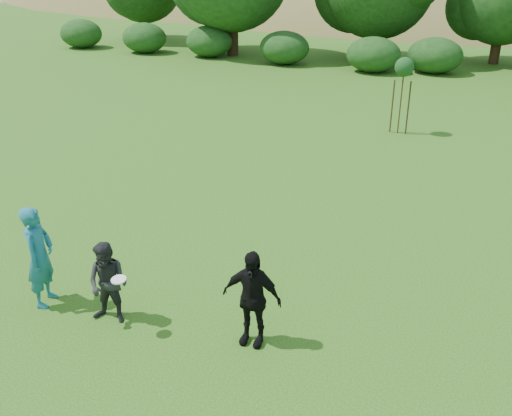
{
  "coord_description": "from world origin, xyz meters",
  "views": [
    {
      "loc": [
        4.96,
        -7.53,
        6.37
      ],
      "look_at": [
        0.0,
        3.0,
        1.1
      ],
      "focal_mm": 40.0,
      "sensor_mm": 36.0,
      "label": 1
    }
  ],
  "objects": [
    {
      "name": "player_grey",
      "position": [
        -1.3,
        -0.6,
        0.81
      ],
      "size": [
        0.88,
        0.74,
        1.62
      ],
      "primitive_type": "imported",
      "rotation": [
        0.0,
        0.0,
        0.17
      ],
      "color": "#242426",
      "rests_on": "ground"
    },
    {
      "name": "player_black",
      "position": [
        1.35,
        -0.05,
        0.91
      ],
      "size": [
        1.1,
        0.54,
        1.82
      ],
      "primitive_type": "imported",
      "rotation": [
        0.0,
        0.0,
        0.09
      ],
      "color": "black",
      "rests_on": "ground"
    },
    {
      "name": "ground",
      "position": [
        0.0,
        0.0,
        0.0
      ],
      "size": [
        120.0,
        120.0,
        0.0
      ],
      "primitive_type": "plane",
      "color": "#19470C",
      "rests_on": "ground"
    },
    {
      "name": "sapling",
      "position": [
        0.9,
        13.81,
        2.42
      ],
      "size": [
        0.7,
        0.7,
        2.85
      ],
      "color": "#3A2B17",
      "rests_on": "ground"
    },
    {
      "name": "frisbee",
      "position": [
        -0.87,
        -0.81,
        1.12
      ],
      "size": [
        0.27,
        0.27,
        0.06
      ],
      "color": "white",
      "rests_on": "ground"
    },
    {
      "name": "player_teal",
      "position": [
        -2.86,
        -0.66,
        1.03
      ],
      "size": [
        0.71,
        0.87,
        2.06
      ],
      "primitive_type": "imported",
      "rotation": [
        0.0,
        0.0,
        1.9
      ],
      "color": "#1B667B",
      "rests_on": "ground"
    },
    {
      "name": "hillside",
      "position": [
        -0.56,
        68.45,
        -11.97
      ],
      "size": [
        150.0,
        72.0,
        52.0
      ],
      "color": "olive",
      "rests_on": "ground"
    }
  ]
}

